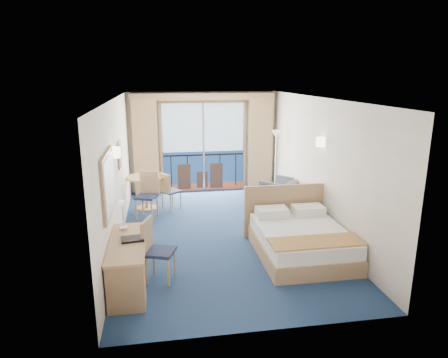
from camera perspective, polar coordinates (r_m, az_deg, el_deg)
floor at (r=8.21m, az=-0.26°, el=-7.75°), size 6.50×6.50×0.00m
room_walls at (r=7.71m, az=-0.28°, el=4.57°), size 4.04×6.54×2.72m
balcony_door at (r=10.96m, az=-2.97°, el=4.20°), size 2.36×0.03×2.52m
curtain_left at (r=10.73m, az=-11.13°, el=4.43°), size 0.65×0.22×2.55m
curtain_right at (r=11.07m, az=5.17°, el=4.96°), size 0.65×0.22×2.55m
pelmet at (r=10.67m, az=-2.96°, el=11.69°), size 3.80×0.25×0.18m
mirror at (r=6.24m, az=-16.16°, el=-0.57°), size 0.05×1.25×0.95m
wall_print at (r=8.13m, az=-14.68°, el=3.34°), size 0.04×0.42×0.52m
sconce_left at (r=7.05m, az=-15.28°, el=3.69°), size 0.18×0.18×0.18m
sconce_right at (r=8.09m, az=13.66°, el=5.15°), size 0.18×0.18×0.18m
bed at (r=7.33m, az=10.82°, el=-8.39°), size 1.66×1.97×1.04m
nightstand at (r=8.55m, az=11.41°, el=-4.94°), size 0.47×0.44×0.61m
phone at (r=8.44m, az=11.57°, el=-2.71°), size 0.23×0.20×0.09m
armchair at (r=9.65m, az=8.22°, el=-2.10°), size 1.13×1.14×0.74m
floor_lamp at (r=10.25m, az=7.43°, el=4.52°), size 0.25×0.25×1.78m
desk at (r=5.92m, az=-13.73°, el=-13.16°), size 0.54×1.56×0.73m
desk_chair at (r=6.34m, az=-9.88°, el=-9.46°), size 0.55×0.54×0.99m
folder at (r=6.19m, az=-12.97°, el=-8.35°), size 0.36×0.29×0.03m
desk_lamp at (r=6.51m, az=-14.35°, el=-4.18°), size 0.12×0.12×0.46m
round_table at (r=9.68m, az=-11.12°, el=-0.74°), size 0.89×0.89×0.80m
table_chair_a at (r=9.56m, az=-7.92°, el=-1.41°), size 0.54×0.54×0.90m
table_chair_b at (r=9.14m, az=-10.83°, el=-1.80°), size 0.57×0.58×1.03m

